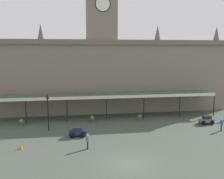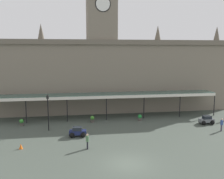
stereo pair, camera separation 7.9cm
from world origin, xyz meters
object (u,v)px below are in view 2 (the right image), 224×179
(victorian_lamppost, at_px, (48,108))
(planter_by_canopy, at_px, (140,118))
(car_navy_sedan, at_px, (78,132))
(planter_forecourt_centre, at_px, (22,122))
(car_grey_sedan, at_px, (207,121))
(traffic_cone, at_px, (21,146))
(pedestrian_beside_cars, at_px, (222,124))
(pedestrian_crossing_forecourt, at_px, (87,141))
(planter_near_kerb, at_px, (92,119))

(victorian_lamppost, relative_size, planter_by_canopy, 5.01)
(car_navy_sedan, distance_m, planter_forecourt_centre, 9.58)
(car_grey_sedan, distance_m, traffic_cone, 25.07)
(car_navy_sedan, height_order, pedestrian_beside_cars, pedestrian_beside_cars)
(planter_forecourt_centre, bearing_deg, car_grey_sedan, -6.75)
(car_grey_sedan, xyz_separation_m, planter_by_canopy, (-8.98, 3.10, -0.01))
(pedestrian_crossing_forecourt, relative_size, traffic_cone, 2.96)
(victorian_lamppost, xyz_separation_m, planter_near_kerb, (5.96, 3.05, -2.51))
(pedestrian_crossing_forecourt, distance_m, pedestrian_beside_cars, 17.99)
(planter_near_kerb, bearing_deg, pedestrian_beside_cars, -22.26)
(car_navy_sedan, xyz_separation_m, pedestrian_crossing_forecourt, (0.94, -4.24, 0.41))
(planter_by_canopy, bearing_deg, planter_near_kerb, 177.99)
(victorian_lamppost, height_order, planter_forecourt_centre, victorian_lamppost)
(car_navy_sedan, height_order, victorian_lamppost, victorian_lamppost)
(pedestrian_beside_cars, bearing_deg, traffic_cone, -174.09)
(planter_by_canopy, bearing_deg, car_grey_sedan, -19.03)
(car_grey_sedan, height_order, traffic_cone, car_grey_sedan)
(car_navy_sedan, height_order, car_grey_sedan, same)
(victorian_lamppost, bearing_deg, pedestrian_crossing_forecourt, -57.28)
(pedestrian_beside_cars, xyz_separation_m, victorian_lamppost, (-22.27, 3.62, 2.09))
(car_navy_sedan, relative_size, pedestrian_crossing_forecourt, 1.26)
(pedestrian_crossing_forecourt, height_order, planter_forecourt_centre, pedestrian_crossing_forecourt)
(pedestrian_crossing_forecourt, bearing_deg, car_grey_sedan, 21.81)
(pedestrian_crossing_forecourt, height_order, traffic_cone, pedestrian_crossing_forecourt)
(planter_forecourt_centre, bearing_deg, traffic_cone, -79.99)
(car_navy_sedan, height_order, pedestrian_crossing_forecourt, pedestrian_crossing_forecourt)
(car_grey_sedan, relative_size, traffic_cone, 3.65)
(car_grey_sedan, relative_size, pedestrian_beside_cars, 1.23)
(pedestrian_beside_cars, bearing_deg, victorian_lamppost, 170.76)
(car_navy_sedan, distance_m, victorian_lamppost, 5.39)
(pedestrian_crossing_forecourt, relative_size, planter_near_kerb, 1.74)
(car_navy_sedan, relative_size, car_grey_sedan, 1.02)
(car_navy_sedan, distance_m, pedestrian_beside_cars, 18.57)
(pedestrian_beside_cars, bearing_deg, planter_forecourt_centre, 166.27)
(pedestrian_crossing_forecourt, distance_m, planter_by_canopy, 13.09)
(planter_near_kerb, bearing_deg, traffic_cone, -132.02)
(pedestrian_crossing_forecourt, bearing_deg, planter_near_kerb, 82.75)
(planter_forecourt_centre, bearing_deg, planter_by_canopy, 0.09)
(car_navy_sedan, xyz_separation_m, planter_by_canopy, (9.32, 5.81, -0.01))
(pedestrian_beside_cars, xyz_separation_m, planter_near_kerb, (-16.31, 6.68, -0.42))
(victorian_lamppost, relative_size, traffic_cone, 8.52)
(pedestrian_beside_cars, bearing_deg, planter_near_kerb, 157.74)
(car_grey_sedan, xyz_separation_m, traffic_cone, (-24.37, -5.88, -0.22))
(pedestrian_crossing_forecourt, bearing_deg, traffic_cone, 171.32)
(traffic_cone, xyz_separation_m, planter_by_canopy, (15.38, 8.98, 0.21))
(planter_near_kerb, distance_m, planter_by_canopy, 7.08)
(car_grey_sedan, height_order, planter_by_canopy, car_grey_sedan)
(pedestrian_beside_cars, relative_size, planter_forecourt_centre, 1.74)
(car_grey_sedan, distance_m, planter_forecourt_centre, 26.13)
(car_grey_sedan, bearing_deg, planter_forecourt_centre, 173.25)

